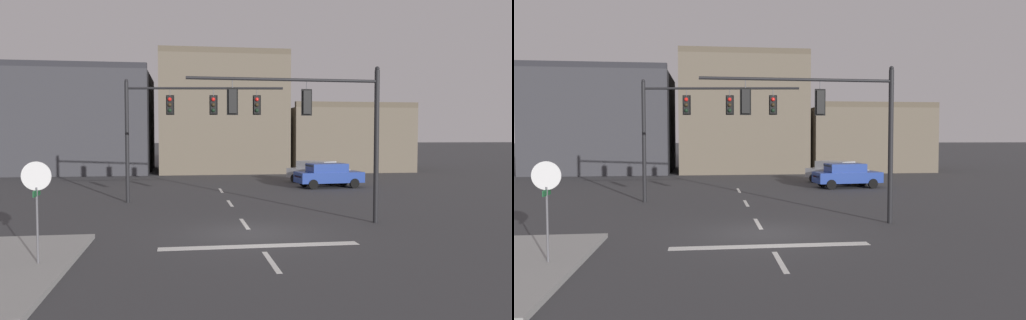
# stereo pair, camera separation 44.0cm
# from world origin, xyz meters

# --- Properties ---
(ground_plane) EXTENTS (400.00, 400.00, 0.00)m
(ground_plane) POSITION_xyz_m (0.00, 0.00, 0.00)
(ground_plane) COLOR #353538
(stop_bar_paint) EXTENTS (6.40, 0.50, 0.01)m
(stop_bar_paint) POSITION_xyz_m (0.00, -2.00, 0.00)
(stop_bar_paint) COLOR silver
(stop_bar_paint) RESTS_ON ground
(lane_centreline) EXTENTS (0.16, 26.40, 0.01)m
(lane_centreline) POSITION_xyz_m (0.00, 2.00, 0.00)
(lane_centreline) COLOR silver
(lane_centreline) RESTS_ON ground
(signal_mast_near_side) EXTENTS (7.62, 0.44, 6.23)m
(signal_mast_near_side) POSITION_xyz_m (2.95, 1.46, 4.21)
(signal_mast_near_side) COLOR black
(signal_mast_near_side) RESTS_ON ground
(signal_mast_far_side) EXTENTS (8.09, 1.27, 6.40)m
(signal_mast_far_side) POSITION_xyz_m (-2.55, 8.70, 4.51)
(signal_mast_far_side) COLOR black
(signal_mast_far_side) RESTS_ON ground
(stop_sign) EXTENTS (0.76, 0.64, 2.83)m
(stop_sign) POSITION_xyz_m (-6.21, -3.78, 2.14)
(stop_sign) COLOR #56565B
(stop_sign) RESTS_ON ground
(car_lot_nearside) EXTENTS (4.59, 2.29, 1.61)m
(car_lot_nearside) POSITION_xyz_m (7.26, 14.79, 0.86)
(car_lot_nearside) COLOR navy
(car_lot_nearside) RESTS_ON ground
(car_lot_middle) EXTENTS (4.18, 4.54, 1.61)m
(car_lot_middle) POSITION_xyz_m (7.34, 17.88, 0.86)
(car_lot_middle) COLOR #9EA0A5
(car_lot_middle) RESTS_ON ground
(building_row) EXTENTS (37.08, 12.90, 11.15)m
(building_row) POSITION_xyz_m (-0.28, 32.40, 4.55)
(building_row) COLOR #38383D
(building_row) RESTS_ON ground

